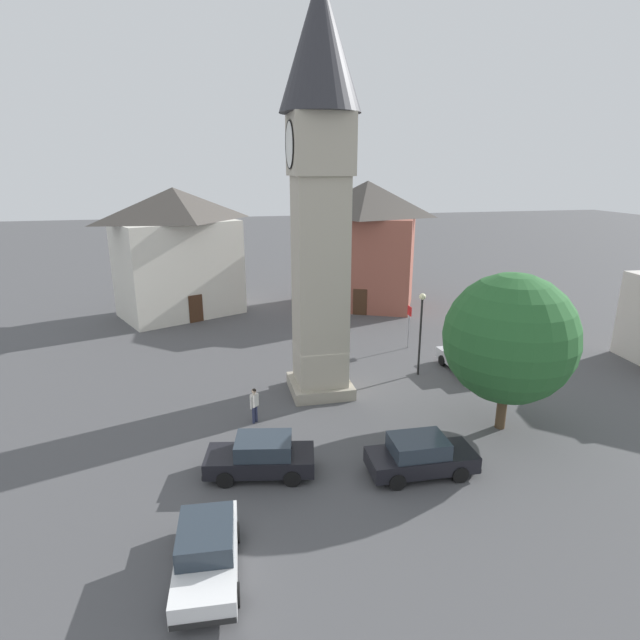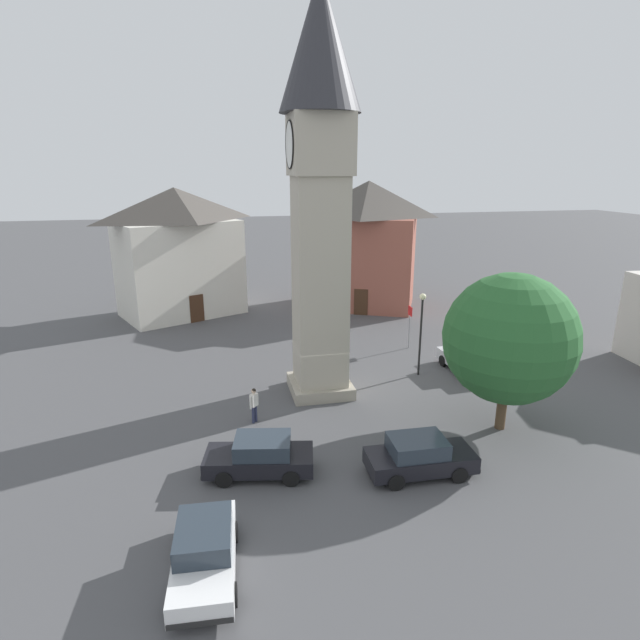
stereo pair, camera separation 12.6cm
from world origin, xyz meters
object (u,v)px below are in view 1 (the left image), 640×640
car_blue_kerb (207,551)px  car_red_corner (261,456)px  car_silver_kerb (421,456)px  building_shop_left (177,252)px  tree (510,338)px  car_white_side (466,359)px  lamp_post (421,321)px  pedestrian (254,402)px  building_terrace_right (366,244)px  road_sign (409,320)px  clock_tower (320,165)px

car_blue_kerb → car_red_corner: 5.07m
car_silver_kerb → building_shop_left: size_ratio=0.39×
car_blue_kerb → tree: 14.69m
car_red_corner → car_white_side: same height
tree → lamp_post: size_ratio=1.50×
pedestrian → building_terrace_right: bearing=149.4°
car_blue_kerb → building_shop_left: (-28.21, -1.78, 4.26)m
car_white_side → building_terrace_right: (-15.39, -1.24, 4.47)m
car_white_side → pedestrian: pedestrian is taller
building_shop_left → building_terrace_right: building_terrace_right is taller
car_blue_kerb → car_silver_kerb: (-3.36, 7.99, 0.00)m
pedestrian → road_sign: bearing=126.7°
road_sign → lamp_post: bearing=-14.4°
car_silver_kerb → car_red_corner: 6.07m
pedestrian → building_shop_left: 20.20m
car_blue_kerb → road_sign: road_sign is taller
car_silver_kerb → car_red_corner: (-1.28, -5.94, 0.00)m
tree → lamp_post: tree is taller
car_blue_kerb → building_terrace_right: size_ratio=0.41×
car_blue_kerb → road_sign: 21.19m
pedestrian → car_silver_kerb: bearing=46.7°
car_blue_kerb → building_terrace_right: 31.07m
car_blue_kerb → building_shop_left: size_ratio=0.39×
car_blue_kerb → building_shop_left: building_shop_left is taller
car_blue_kerb → car_silver_kerb: same height
car_red_corner → tree: 11.55m
car_silver_kerb → tree: tree is taller
car_silver_kerb → car_red_corner: bearing=-102.2°
pedestrian → lamp_post: bearing=111.0°
building_shop_left → car_silver_kerb: bearing=21.5°
clock_tower → car_blue_kerb: bearing=-27.0°
lamp_post → pedestrian: bearing=-69.0°
car_blue_kerb → pedestrian: size_ratio=2.50×
car_white_side → car_blue_kerb: bearing=-49.9°
car_white_side → building_shop_left: bearing=-134.2°
tree → lamp_post: (-6.55, -1.18, -1.06)m
clock_tower → road_sign: 12.94m
car_blue_kerb → pedestrian: 9.09m
clock_tower → car_white_side: (-0.80, 8.74, -10.64)m
building_terrace_right → road_sign: bearing=-2.5°
car_silver_kerb → road_sign: bearing=159.9°
pedestrian → tree: tree is taller
building_shop_left → building_terrace_right: 15.16m
clock_tower → car_blue_kerb: clock_tower is taller
building_shop_left → lamp_post: 20.84m
clock_tower → building_terrace_right: size_ratio=1.90×
tree → lamp_post: bearing=-169.8°
pedestrian → car_red_corner: bearing=-2.1°
tree → building_shop_left: (-22.26, -14.75, 0.76)m
tree → building_terrace_right: 21.77m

